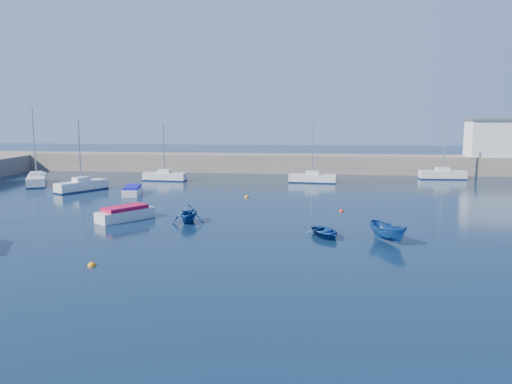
# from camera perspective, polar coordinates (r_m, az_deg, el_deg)

# --- Properties ---
(ground) EXTENTS (220.00, 220.00, 0.00)m
(ground) POSITION_cam_1_polar(r_m,az_deg,el_deg) (28.62, 0.19, -8.49)
(ground) COLOR #0C1F37
(ground) RESTS_ON ground
(back_wall) EXTENTS (96.00, 4.50, 2.60)m
(back_wall) POSITION_cam_1_polar(r_m,az_deg,el_deg) (73.57, 3.88, 3.27)
(back_wall) COLOR gray
(back_wall) RESTS_ON ground
(harbor_office) EXTENTS (10.00, 4.00, 5.00)m
(harbor_office) POSITION_cam_1_polar(r_m,az_deg,el_deg) (78.12, 26.58, 5.48)
(harbor_office) COLOR silver
(harbor_office) RESTS_ON back_wall
(sailboat_3) EXTENTS (4.45, 5.90, 7.88)m
(sailboat_3) POSITION_cam_1_polar(r_m,az_deg,el_deg) (58.99, -19.32, 0.71)
(sailboat_3) COLOR silver
(sailboat_3) RESTS_ON ground
(sailboat_4) EXTENTS (5.05, 7.30, 9.35)m
(sailboat_4) POSITION_cam_1_polar(r_m,az_deg,el_deg) (66.32, -23.78, 1.31)
(sailboat_4) COLOR silver
(sailboat_4) RESTS_ON ground
(sailboat_5) EXTENTS (5.62, 1.93, 7.38)m
(sailboat_5) POSITION_cam_1_polar(r_m,az_deg,el_deg) (65.38, -10.41, 1.79)
(sailboat_5) COLOR silver
(sailboat_5) RESTS_ON ground
(sailboat_6) EXTENTS (5.93, 2.06, 7.73)m
(sailboat_6) POSITION_cam_1_polar(r_m,az_deg,el_deg) (62.89, 6.44, 1.60)
(sailboat_6) COLOR silver
(sailboat_6) RESTS_ON ground
(sailboat_7) EXTENTS (5.94, 1.86, 7.88)m
(sailboat_7) POSITION_cam_1_polar(r_m,az_deg,el_deg) (70.27, 20.54, 1.90)
(sailboat_7) COLOR silver
(sailboat_7) RESTS_ON ground
(motorboat_1) EXTENTS (4.12, 4.75, 1.15)m
(motorboat_1) POSITION_cam_1_polar(r_m,az_deg,el_deg) (41.96, -14.71, -2.38)
(motorboat_1) COLOR silver
(motorboat_1) RESTS_ON ground
(motorboat_2) EXTENTS (2.35, 4.65, 0.92)m
(motorboat_2) POSITION_cam_1_polar(r_m,az_deg,el_deg) (55.02, -13.92, 0.19)
(motorboat_2) COLOR silver
(motorboat_2) RESTS_ON ground
(dinghy_center) EXTENTS (3.29, 3.75, 0.64)m
(dinghy_center) POSITION_cam_1_polar(r_m,az_deg,el_deg) (35.49, 7.94, -4.58)
(dinghy_center) COLOR navy
(dinghy_center) RESTS_ON ground
(dinghy_left) EXTENTS (2.61, 3.01, 1.57)m
(dinghy_left) POSITION_cam_1_polar(r_m,az_deg,el_deg) (39.89, -7.71, -2.39)
(dinghy_left) COLOR navy
(dinghy_left) RESTS_ON ground
(dinghy_right) EXTENTS (2.83, 3.57, 1.31)m
(dinghy_right) POSITION_cam_1_polar(r_m,az_deg,el_deg) (34.90, 14.87, -4.47)
(dinghy_right) COLOR navy
(dinghy_right) RESTS_ON ground
(buoy_0) EXTENTS (0.48, 0.48, 0.48)m
(buoy_0) POSITION_cam_1_polar(r_m,az_deg,el_deg) (30.17, -18.25, -8.03)
(buoy_0) COLOR orange
(buoy_0) RESTS_ON ground
(buoy_1) EXTENTS (0.41, 0.41, 0.41)m
(buoy_1) POSITION_cam_1_polar(r_m,az_deg,el_deg) (44.80, 9.73, -2.20)
(buoy_1) COLOR red
(buoy_1) RESTS_ON ground
(buoy_3) EXTENTS (0.46, 0.46, 0.46)m
(buoy_3) POSITION_cam_1_polar(r_m,az_deg,el_deg) (51.53, -1.09, -0.62)
(buoy_3) COLOR orange
(buoy_3) RESTS_ON ground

